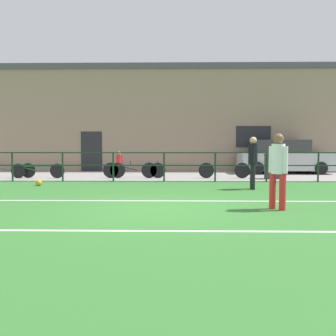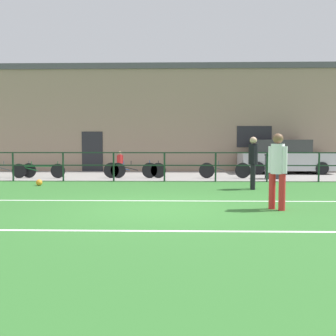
{
  "view_description": "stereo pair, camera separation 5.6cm",
  "coord_description": "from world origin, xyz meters",
  "px_view_note": "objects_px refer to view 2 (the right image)",
  "views": [
    {
      "loc": [
        0.43,
        -8.57,
        1.51
      ],
      "look_at": [
        0.21,
        2.96,
        0.73
      ],
      "focal_mm": 39.9,
      "sensor_mm": 36.0,
      "label": 1
    },
    {
      "loc": [
        0.49,
        -8.57,
        1.51
      ],
      "look_at": [
        0.21,
        2.96,
        0.73
      ],
      "focal_mm": 39.9,
      "sensor_mm": 36.0,
      "label": 2
    }
  ],
  "objects_px": {
    "player_goalkeeper": "(253,160)",
    "bicycle_parked_4": "(10,170)",
    "spectator_child": "(120,161)",
    "player_striker": "(277,167)",
    "bicycle_parked_0": "(225,170)",
    "trash_bin_0": "(273,166)",
    "bicycle_parked_2": "(138,170)",
    "soccer_ball_match": "(39,182)",
    "bicycle_parked_3": "(130,170)",
    "parked_car_red": "(283,157)",
    "bicycle_parked_1": "(38,170)"
  },
  "relations": [
    {
      "from": "player_goalkeeper",
      "to": "bicycle_parked_2",
      "type": "relative_size",
      "value": 0.72
    },
    {
      "from": "spectator_child",
      "to": "trash_bin_0",
      "type": "bearing_deg",
      "value": 158.08
    },
    {
      "from": "bicycle_parked_3",
      "to": "bicycle_parked_4",
      "type": "height_order",
      "value": "bicycle_parked_3"
    },
    {
      "from": "bicycle_parked_1",
      "to": "bicycle_parked_4",
      "type": "height_order",
      "value": "bicycle_parked_4"
    },
    {
      "from": "player_striker",
      "to": "bicycle_parked_1",
      "type": "height_order",
      "value": "player_striker"
    },
    {
      "from": "bicycle_parked_2",
      "to": "trash_bin_0",
      "type": "height_order",
      "value": "trash_bin_0"
    },
    {
      "from": "spectator_child",
      "to": "bicycle_parked_4",
      "type": "xyz_separation_m",
      "value": [
        -4.45,
        -1.8,
        -0.29
      ]
    },
    {
      "from": "bicycle_parked_0",
      "to": "bicycle_parked_3",
      "type": "distance_m",
      "value": 4.0
    },
    {
      "from": "player_striker",
      "to": "bicycle_parked_0",
      "type": "relative_size",
      "value": 0.79
    },
    {
      "from": "soccer_ball_match",
      "to": "player_striker",
      "type": "bearing_deg",
      "value": -32.72
    },
    {
      "from": "player_goalkeeper",
      "to": "trash_bin_0",
      "type": "bearing_deg",
      "value": 164.01
    },
    {
      "from": "bicycle_parked_4",
      "to": "trash_bin_0",
      "type": "relative_size",
      "value": 2.16
    },
    {
      "from": "player_striker",
      "to": "bicycle_parked_4",
      "type": "relative_size",
      "value": 0.77
    },
    {
      "from": "soccer_ball_match",
      "to": "bicycle_parked_4",
      "type": "bearing_deg",
      "value": 129.42
    },
    {
      "from": "parked_car_red",
      "to": "bicycle_parked_2",
      "type": "xyz_separation_m",
      "value": [
        -6.9,
        -2.71,
        -0.44
      ]
    },
    {
      "from": "bicycle_parked_3",
      "to": "bicycle_parked_0",
      "type": "bearing_deg",
      "value": -0.0
    },
    {
      "from": "player_goalkeeper",
      "to": "soccer_ball_match",
      "type": "bearing_deg",
      "value": -88.46
    },
    {
      "from": "soccer_ball_match",
      "to": "bicycle_parked_0",
      "type": "xyz_separation_m",
      "value": [
        6.89,
        2.76,
        0.25
      ]
    },
    {
      "from": "parked_car_red",
      "to": "bicycle_parked_1",
      "type": "relative_size",
      "value": 1.92
    },
    {
      "from": "player_striker",
      "to": "bicycle_parked_0",
      "type": "height_order",
      "value": "player_striker"
    },
    {
      "from": "parked_car_red",
      "to": "bicycle_parked_2",
      "type": "bearing_deg",
      "value": -158.56
    },
    {
      "from": "parked_car_red",
      "to": "trash_bin_0",
      "type": "height_order",
      "value": "parked_car_red"
    },
    {
      "from": "soccer_ball_match",
      "to": "bicycle_parked_3",
      "type": "height_order",
      "value": "bicycle_parked_3"
    },
    {
      "from": "spectator_child",
      "to": "player_goalkeeper",
      "type": "bearing_deg",
      "value": 128.3
    },
    {
      "from": "player_goalkeeper",
      "to": "bicycle_parked_2",
      "type": "distance_m",
      "value": 5.51
    },
    {
      "from": "bicycle_parked_1",
      "to": "bicycle_parked_0",
      "type": "bearing_deg",
      "value": 1.07
    },
    {
      "from": "bicycle_parked_1",
      "to": "bicycle_parked_3",
      "type": "height_order",
      "value": "bicycle_parked_3"
    },
    {
      "from": "bicycle_parked_1",
      "to": "trash_bin_0",
      "type": "distance_m",
      "value": 9.88
    },
    {
      "from": "bicycle_parked_0",
      "to": "trash_bin_0",
      "type": "bearing_deg",
      "value": -5.26
    },
    {
      "from": "bicycle_parked_1",
      "to": "bicycle_parked_2",
      "type": "xyz_separation_m",
      "value": [
        4.23,
        0.15,
        0.02
      ]
    },
    {
      "from": "player_striker",
      "to": "bicycle_parked_3",
      "type": "height_order",
      "value": "player_striker"
    },
    {
      "from": "parked_car_red",
      "to": "bicycle_parked_2",
      "type": "relative_size",
      "value": 1.85
    },
    {
      "from": "spectator_child",
      "to": "bicycle_parked_3",
      "type": "relative_size",
      "value": 0.47
    },
    {
      "from": "player_striker",
      "to": "parked_car_red",
      "type": "relative_size",
      "value": 0.39
    },
    {
      "from": "soccer_ball_match",
      "to": "bicycle_parked_1",
      "type": "xyz_separation_m",
      "value": [
        -1.01,
        2.61,
        0.23
      ]
    },
    {
      "from": "player_striker",
      "to": "trash_bin_0",
      "type": "relative_size",
      "value": 1.67
    },
    {
      "from": "parked_car_red",
      "to": "bicycle_parked_4",
      "type": "bearing_deg",
      "value": -167.67
    },
    {
      "from": "spectator_child",
      "to": "bicycle_parked_2",
      "type": "distance_m",
      "value": 2.09
    },
    {
      "from": "player_goalkeeper",
      "to": "bicycle_parked_4",
      "type": "distance_m",
      "value": 10.29
    },
    {
      "from": "bicycle_parked_3",
      "to": "spectator_child",
      "type": "bearing_deg",
      "value": 111.62
    },
    {
      "from": "bicycle_parked_3",
      "to": "bicycle_parked_4",
      "type": "bearing_deg",
      "value": -180.0
    },
    {
      "from": "parked_car_red",
      "to": "bicycle_parked_0",
      "type": "xyz_separation_m",
      "value": [
        -3.23,
        -2.71,
        -0.44
      ]
    },
    {
      "from": "soccer_ball_match",
      "to": "bicycle_parked_0",
      "type": "distance_m",
      "value": 7.43
    },
    {
      "from": "parked_car_red",
      "to": "bicycle_parked_4",
      "type": "xyz_separation_m",
      "value": [
        -12.39,
        -2.71,
        -0.45
      ]
    },
    {
      "from": "spectator_child",
      "to": "bicycle_parked_3",
      "type": "height_order",
      "value": "spectator_child"
    },
    {
      "from": "soccer_ball_match",
      "to": "spectator_child",
      "type": "bearing_deg",
      "value": 64.42
    },
    {
      "from": "parked_car_red",
      "to": "trash_bin_0",
      "type": "relative_size",
      "value": 4.25
    },
    {
      "from": "bicycle_parked_0",
      "to": "trash_bin_0",
      "type": "height_order",
      "value": "trash_bin_0"
    },
    {
      "from": "bicycle_parked_1",
      "to": "bicycle_parked_4",
      "type": "relative_size",
      "value": 1.02
    },
    {
      "from": "player_goalkeeper",
      "to": "spectator_child",
      "type": "xyz_separation_m",
      "value": [
        -5.17,
        5.4,
        -0.33
      ]
    }
  ]
}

